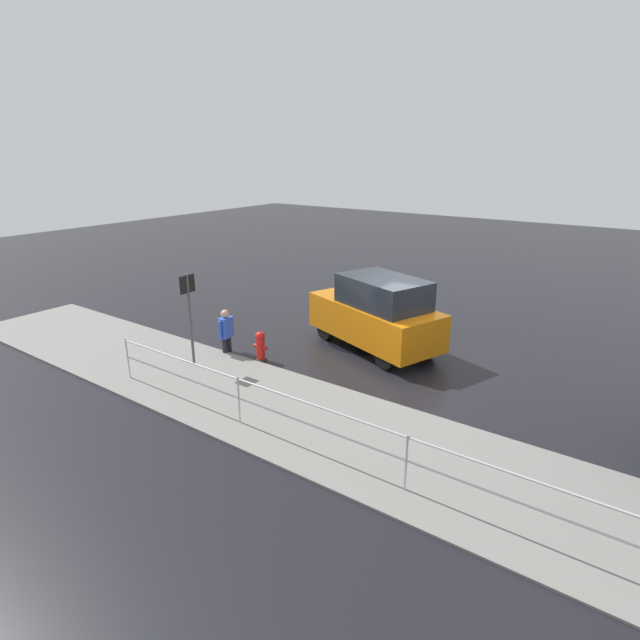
# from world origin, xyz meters

# --- Properties ---
(ground_plane) EXTENTS (60.00, 60.00, 0.00)m
(ground_plane) POSITION_xyz_m (0.00, 0.00, 0.00)
(ground_plane) COLOR black
(kerb_strip) EXTENTS (24.00, 3.20, 0.04)m
(kerb_strip) POSITION_xyz_m (0.00, 4.20, 0.02)
(kerb_strip) COLOR slate
(kerb_strip) RESTS_ON ground
(moving_hatchback) EXTENTS (4.25, 2.92, 2.06)m
(moving_hatchback) POSITION_xyz_m (1.10, -0.03, 1.03)
(moving_hatchback) COLOR orange
(moving_hatchback) RESTS_ON ground
(fire_hydrant) EXTENTS (0.42, 0.31, 0.80)m
(fire_hydrant) POSITION_xyz_m (3.13, 2.45, 0.40)
(fire_hydrant) COLOR red
(fire_hydrant) RESTS_ON ground
(pedestrian) EXTENTS (0.28, 0.57, 1.22)m
(pedestrian) POSITION_xyz_m (4.25, 2.58, 0.68)
(pedestrian) COLOR blue
(pedestrian) RESTS_ON ground
(metal_railing) EXTENTS (10.93, 0.04, 1.05)m
(metal_railing) POSITION_xyz_m (-0.50, 5.12, 0.75)
(metal_railing) COLOR #B7BABF
(metal_railing) RESTS_ON ground
(sign_post) EXTENTS (0.07, 0.44, 2.40)m
(sign_post) POSITION_xyz_m (4.32, 3.68, 1.58)
(sign_post) COLOR #4C4C51
(sign_post) RESTS_ON ground
(puddle_patch) EXTENTS (2.56, 2.56, 0.01)m
(puddle_patch) POSITION_xyz_m (1.57, -0.55, 0.00)
(puddle_patch) COLOR black
(puddle_patch) RESTS_ON ground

